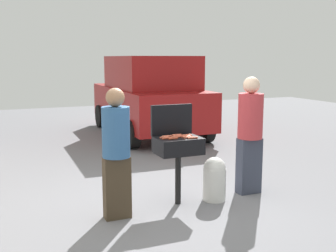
% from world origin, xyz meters
% --- Properties ---
extents(ground_plane, '(24.00, 24.00, 0.00)m').
position_xyz_m(ground_plane, '(0.00, 0.00, 0.00)').
color(ground_plane, slate).
extents(bbq_grill, '(0.60, 0.44, 0.92)m').
position_xyz_m(bbq_grill, '(0.21, -0.05, 0.78)').
color(bbq_grill, black).
rests_on(bbq_grill, ground).
extents(grill_lid_open, '(0.60, 0.05, 0.42)m').
position_xyz_m(grill_lid_open, '(0.21, 0.17, 1.13)').
color(grill_lid_open, black).
rests_on(grill_lid_open, bbq_grill).
extents(hot_dog_0, '(0.13, 0.03, 0.03)m').
position_xyz_m(hot_dog_0, '(0.31, -0.17, 0.94)').
color(hot_dog_0, '#C6593D').
rests_on(hot_dog_0, bbq_grill).
extents(hot_dog_1, '(0.13, 0.04, 0.03)m').
position_xyz_m(hot_dog_1, '(0.23, 0.02, 0.94)').
color(hot_dog_1, '#C6593D').
rests_on(hot_dog_1, bbq_grill).
extents(hot_dog_2, '(0.13, 0.04, 0.03)m').
position_xyz_m(hot_dog_2, '(0.35, -0.21, 0.94)').
color(hot_dog_2, '#C6593D').
rests_on(hot_dog_2, bbq_grill).
extents(hot_dog_3, '(0.13, 0.03, 0.03)m').
position_xyz_m(hot_dog_3, '(0.23, 0.06, 0.94)').
color(hot_dog_3, '#B74C33').
rests_on(hot_dog_3, bbq_grill).
extents(hot_dog_4, '(0.13, 0.04, 0.03)m').
position_xyz_m(hot_dog_4, '(0.35, -0.00, 0.94)').
color(hot_dog_4, '#C6593D').
rests_on(hot_dog_4, bbq_grill).
extents(hot_dog_5, '(0.13, 0.04, 0.03)m').
position_xyz_m(hot_dog_5, '(0.17, -0.06, 0.94)').
color(hot_dog_5, '#B74C33').
rests_on(hot_dog_5, bbq_grill).
extents(hot_dog_6, '(0.13, 0.03, 0.03)m').
position_xyz_m(hot_dog_6, '(0.08, 0.03, 0.94)').
color(hot_dog_6, '#C6593D').
rests_on(hot_dog_6, bbq_grill).
extents(hot_dog_7, '(0.13, 0.03, 0.03)m').
position_xyz_m(hot_dog_7, '(0.31, -0.08, 0.94)').
color(hot_dog_7, '#C6593D').
rests_on(hot_dog_7, bbq_grill).
extents(hot_dog_8, '(0.13, 0.04, 0.03)m').
position_xyz_m(hot_dog_8, '(0.35, -0.05, 0.94)').
color(hot_dog_8, '#AD4228').
rests_on(hot_dog_8, bbq_grill).
extents(hot_dog_9, '(0.13, 0.03, 0.03)m').
position_xyz_m(hot_dog_9, '(0.02, -0.10, 0.94)').
color(hot_dog_9, '#AD4228').
rests_on(hot_dog_9, bbq_grill).
extents(hot_dog_10, '(0.13, 0.03, 0.03)m').
position_xyz_m(hot_dog_10, '(0.02, -0.03, 0.94)').
color(hot_dog_10, '#C6593D').
rests_on(hot_dog_10, bbq_grill).
extents(hot_dog_11, '(0.13, 0.03, 0.03)m').
position_xyz_m(hot_dog_11, '(0.09, -0.15, 0.94)').
color(hot_dog_11, '#AD4228').
rests_on(hot_dog_11, bbq_grill).
extents(hot_dog_12, '(0.13, 0.03, 0.03)m').
position_xyz_m(hot_dog_12, '(0.23, -0.03, 0.94)').
color(hot_dog_12, '#AD4228').
rests_on(hot_dog_12, bbq_grill).
extents(hot_dog_13, '(0.13, 0.03, 0.03)m').
position_xyz_m(hot_dog_13, '(0.31, -0.12, 0.94)').
color(hot_dog_13, '#C6593D').
rests_on(hot_dog_13, bbq_grill).
extents(propane_tank, '(0.32, 0.32, 0.62)m').
position_xyz_m(propane_tank, '(0.74, -0.11, 0.32)').
color(propane_tank, silver).
rests_on(propane_tank, ground).
extents(person_left, '(0.34, 0.34, 1.62)m').
position_xyz_m(person_left, '(-0.69, -0.21, 0.88)').
color(person_left, '#3F3323').
rests_on(person_left, ground).
extents(person_right, '(0.36, 0.36, 1.71)m').
position_xyz_m(person_right, '(1.36, -0.03, 0.93)').
color(person_right, '#333847').
rests_on(person_right, ground).
extents(parked_minivan, '(2.10, 4.44, 2.02)m').
position_xyz_m(parked_minivan, '(1.66, 4.99, 1.03)').
color(parked_minivan, maroon).
rests_on(parked_minivan, ground).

